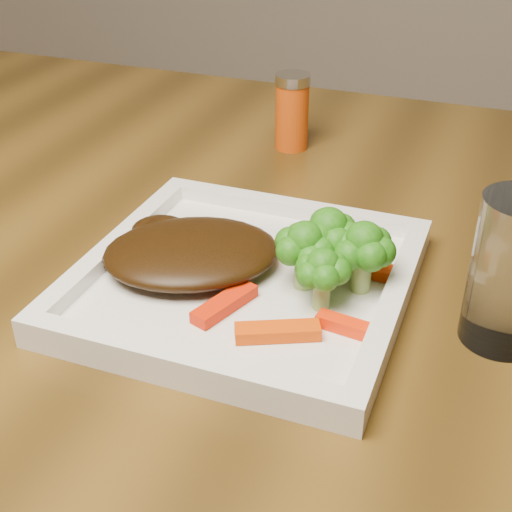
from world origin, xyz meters
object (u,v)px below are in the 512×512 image
(dining_table, at_px, (185,469))
(plate, at_px, (245,285))
(spice_shaker, at_px, (292,112))
(steak, at_px, (191,252))

(dining_table, xyz_separation_m, plate, (0.13, -0.10, 0.38))
(plate, height_order, spice_shaker, spice_shaker)
(dining_table, height_order, plate, plate)
(steak, distance_m, spice_shaker, 0.32)
(spice_shaker, bearing_deg, plate, -78.62)
(dining_table, bearing_deg, plate, -38.47)
(plate, bearing_deg, dining_table, 141.53)
(dining_table, relative_size, spice_shaker, 17.39)
(dining_table, distance_m, spice_shaker, 0.48)
(dining_table, height_order, steak, steak)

